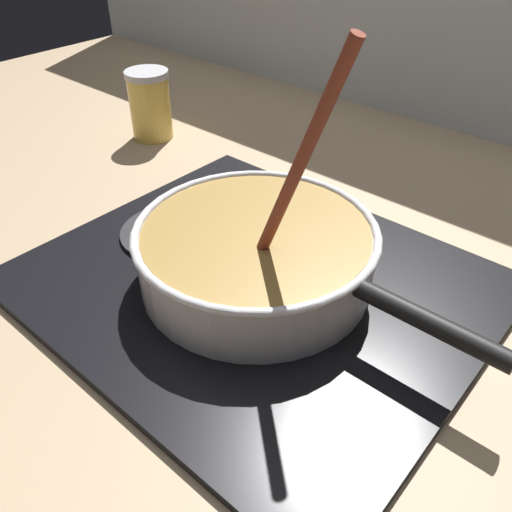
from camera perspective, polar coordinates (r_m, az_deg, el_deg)
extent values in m
cube|color=#9E8466|center=(0.63, -6.48, -11.29)|extent=(2.40, 1.60, 0.04)
cube|color=black|center=(0.69, 0.00, -2.91)|extent=(0.56, 0.48, 0.01)
torus|color=#592D0C|center=(0.68, 0.00, -2.27)|extent=(0.18, 0.18, 0.01)
cylinder|color=#262628|center=(0.78, -9.02, 2.62)|extent=(0.15, 0.15, 0.01)
cylinder|color=silver|center=(0.66, 0.00, 0.00)|extent=(0.29, 0.29, 0.08)
cylinder|color=olive|center=(0.66, 0.00, 0.28)|extent=(0.28, 0.28, 0.07)
torus|color=silver|center=(0.64, 0.00, 2.71)|extent=(0.30, 0.30, 0.01)
cylinder|color=black|center=(0.56, 18.24, -6.85)|extent=(0.17, 0.02, 0.02)
cylinder|color=beige|center=(0.61, 2.59, -0.40)|extent=(0.03, 0.03, 0.01)
cylinder|color=#EDD88C|center=(0.57, 2.23, -3.36)|extent=(0.03, 0.03, 0.01)
cylinder|color=#E5CC7A|center=(0.72, 1.60, 5.87)|extent=(0.03, 0.03, 0.01)
cylinder|color=#E5CC7A|center=(0.65, -2.51, 2.12)|extent=(0.03, 0.03, 0.01)
cylinder|color=maroon|center=(0.54, 4.66, 9.68)|extent=(0.11, 0.03, 0.27)
cube|color=brown|center=(0.62, 0.28, -0.02)|extent=(0.05, 0.03, 0.01)
cylinder|color=gold|center=(1.10, -11.30, 15.36)|extent=(0.08, 0.08, 0.12)
cylinder|color=#B2B2B7|center=(1.07, -11.73, 18.64)|extent=(0.08, 0.08, 0.01)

